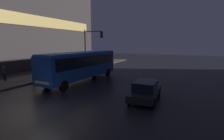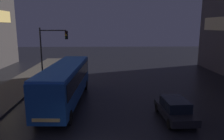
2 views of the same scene
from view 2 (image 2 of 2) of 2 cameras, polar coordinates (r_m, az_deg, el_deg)
sidewalk_left at (r=22.11m, az=-26.94°, el=-6.53°), size 4.00×48.00×0.15m
bus_near at (r=18.49m, az=-11.99°, el=-2.59°), size 2.89×11.09×3.28m
car_taxi at (r=16.04m, az=16.08°, el=-9.73°), size 2.00×4.28×1.47m
traffic_light_main at (r=24.89m, az=-15.82°, el=5.90°), size 3.06×0.35×6.26m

